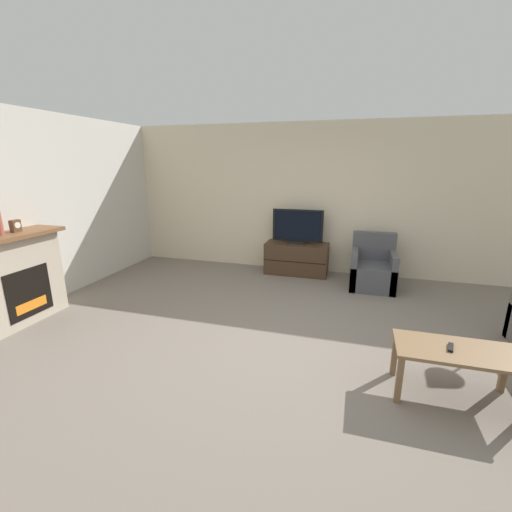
{
  "coord_description": "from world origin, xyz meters",
  "views": [
    {
      "loc": [
        0.68,
        -3.53,
        2.0
      ],
      "look_at": [
        -0.51,
        0.49,
        0.85
      ],
      "focal_mm": 24.0,
      "sensor_mm": 36.0,
      "label": 1
    }
  ],
  "objects_px": {
    "tv": "(298,228)",
    "coffee_table": "(456,356)",
    "fireplace": "(15,278)",
    "armchair": "(372,270)",
    "mantel_clock": "(15,226)",
    "remote": "(451,347)",
    "tv_stand": "(297,258)"
  },
  "relations": [
    {
      "from": "fireplace",
      "to": "remote",
      "type": "bearing_deg",
      "value": -0.81
    },
    {
      "from": "tv",
      "to": "coffee_table",
      "type": "distance_m",
      "value": 3.65
    },
    {
      "from": "mantel_clock",
      "to": "fireplace",
      "type": "bearing_deg",
      "value": -98.21
    },
    {
      "from": "mantel_clock",
      "to": "remote",
      "type": "relative_size",
      "value": 0.97
    },
    {
      "from": "fireplace",
      "to": "armchair",
      "type": "xyz_separation_m",
      "value": [
        4.39,
        2.67,
        -0.31
      ]
    },
    {
      "from": "fireplace",
      "to": "tv_stand",
      "type": "bearing_deg",
      "value": 44.41
    },
    {
      "from": "fireplace",
      "to": "tv_stand",
      "type": "relative_size",
      "value": 1.08
    },
    {
      "from": "mantel_clock",
      "to": "remote",
      "type": "xyz_separation_m",
      "value": [
        4.9,
        -0.19,
        -0.77
      ]
    },
    {
      "from": "mantel_clock",
      "to": "tv_stand",
      "type": "relative_size",
      "value": 0.13
    },
    {
      "from": "armchair",
      "to": "coffee_table",
      "type": "height_order",
      "value": "armchair"
    },
    {
      "from": "mantel_clock",
      "to": "tv",
      "type": "distance_m",
      "value": 4.2
    },
    {
      "from": "tv_stand",
      "to": "coffee_table",
      "type": "bearing_deg",
      "value": -58.09
    },
    {
      "from": "mantel_clock",
      "to": "remote",
      "type": "height_order",
      "value": "mantel_clock"
    },
    {
      "from": "mantel_clock",
      "to": "coffee_table",
      "type": "relative_size",
      "value": 0.15
    },
    {
      "from": "armchair",
      "to": "remote",
      "type": "distance_m",
      "value": 2.79
    },
    {
      "from": "tv_stand",
      "to": "mantel_clock",
      "type": "bearing_deg",
      "value": -136.62
    },
    {
      "from": "tv",
      "to": "mantel_clock",
      "type": "bearing_deg",
      "value": -136.64
    },
    {
      "from": "mantel_clock",
      "to": "tv",
      "type": "xyz_separation_m",
      "value": [
        3.04,
        2.87,
        -0.37
      ]
    },
    {
      "from": "coffee_table",
      "to": "remote",
      "type": "xyz_separation_m",
      "value": [
        -0.05,
        0.0,
        0.08
      ]
    },
    {
      "from": "mantel_clock",
      "to": "tv",
      "type": "height_order",
      "value": "mantel_clock"
    },
    {
      "from": "tv_stand",
      "to": "tv",
      "type": "relative_size",
      "value": 1.24
    },
    {
      "from": "tv_stand",
      "to": "tv",
      "type": "distance_m",
      "value": 0.58
    },
    {
      "from": "fireplace",
      "to": "coffee_table",
      "type": "xyz_separation_m",
      "value": [
        4.97,
        -0.07,
        -0.19
      ]
    },
    {
      "from": "remote",
      "to": "armchair",
      "type": "bearing_deg",
      "value": 114.6
    },
    {
      "from": "tv_stand",
      "to": "tv",
      "type": "xyz_separation_m",
      "value": [
        0.0,
        -0.0,
        0.58
      ]
    },
    {
      "from": "coffee_table",
      "to": "fireplace",
      "type": "bearing_deg",
      "value": 179.18
    },
    {
      "from": "fireplace",
      "to": "tv",
      "type": "xyz_separation_m",
      "value": [
        3.06,
        3.0,
        0.27
      ]
    },
    {
      "from": "tv",
      "to": "coffee_table",
      "type": "bearing_deg",
      "value": -58.07
    },
    {
      "from": "mantel_clock",
      "to": "tv_stand",
      "type": "distance_m",
      "value": 4.3
    },
    {
      "from": "fireplace",
      "to": "tv",
      "type": "relative_size",
      "value": 1.34
    },
    {
      "from": "fireplace",
      "to": "remote",
      "type": "height_order",
      "value": "fireplace"
    },
    {
      "from": "tv_stand",
      "to": "remote",
      "type": "distance_m",
      "value": 3.59
    }
  ]
}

